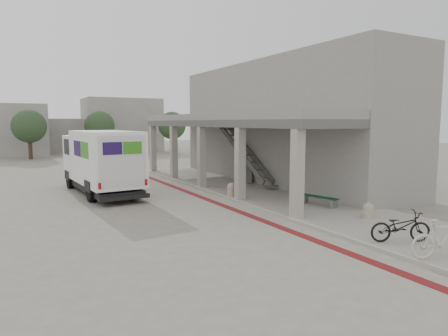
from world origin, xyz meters
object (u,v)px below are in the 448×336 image
utility_cabinet (246,174)px  bicycle_black (400,226)px  fedex_truck (101,160)px  bench (319,199)px  bicycle_cream (443,239)px

utility_cabinet → bicycle_black: bearing=-86.7°
fedex_truck → bench: 10.81m
bench → utility_cabinet: bearing=70.7°
bench → bicycle_cream: (-1.69, -6.40, 0.23)m
fedex_truck → bench: bearing=-52.1°
fedex_truck → utility_cabinet: bearing=-13.6°
fedex_truck → bicycle_black: size_ratio=4.32×
fedex_truck → bench: (7.12, -8.03, -1.28)m
bicycle_cream → fedex_truck: bearing=41.6°
utility_cabinet → bicycle_black: 11.81m
bicycle_cream → utility_cabinet: bearing=11.0°
bench → bicycle_cream: bearing=-118.9°
bench → bicycle_black: size_ratio=0.98×
utility_cabinet → bicycle_cream: bicycle_cream is taller
bicycle_black → bicycle_cream: size_ratio=1.01×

